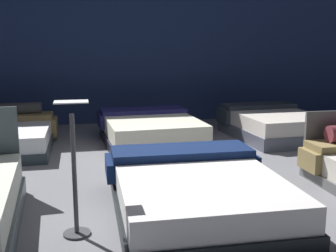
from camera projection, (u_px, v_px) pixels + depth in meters
ground_plane at (171, 176)px, 5.33m from camera, size 18.00×18.00×0.02m
showroom_back_wall at (131, 40)px, 8.79m from camera, size 18.00×0.06×3.50m
bed_1 at (196, 191)px, 4.13m from camera, size 1.72×2.09×0.49m
bed_3 at (4, 136)px, 6.63m from camera, size 1.59×1.96×0.66m
bed_4 at (151, 130)px, 7.03m from camera, size 1.67×2.06×0.51m
bed_5 at (273, 124)px, 7.52m from camera, size 1.57×2.00×0.54m
price_sign at (75, 184)px, 3.57m from camera, size 0.28×0.24×1.18m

